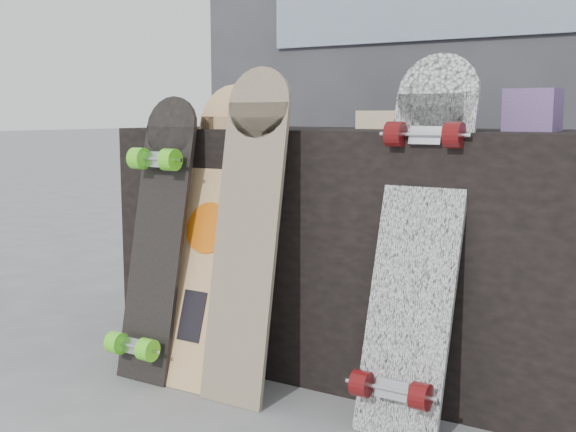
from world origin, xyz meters
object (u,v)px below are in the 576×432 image
Objects in this scene: vendor_table at (360,249)px; longboard_cascadia at (418,235)px; longboard_geisha at (210,224)px; longboard_celtic at (248,224)px; skateboard_dark at (155,235)px.

vendor_table is 0.50m from longboard_cascadia.
longboard_celtic reaches higher than longboard_geisha.
longboard_cascadia reaches higher than longboard_geisha.
longboard_celtic reaches higher than skateboard_dark.
longboard_celtic is at bearing 1.67° from skateboard_dark.
skateboard_dark is at bearing -139.98° from vendor_table.
longboard_cascadia is (0.70, 0.01, 0.03)m from longboard_geisha.
vendor_table is 1.69× the size of longboard_geisha.
vendor_table is at bearing 43.76° from longboard_geisha.
longboard_geisha is 0.93× the size of longboard_cascadia.
vendor_table is 1.57× the size of longboard_cascadia.
skateboard_dark is (-0.35, -0.01, -0.06)m from longboard_celtic.
vendor_table is at bearing 40.02° from skateboard_dark.
longboard_geisha is at bearing -179.43° from longboard_cascadia.
longboard_cascadia reaches higher than vendor_table.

